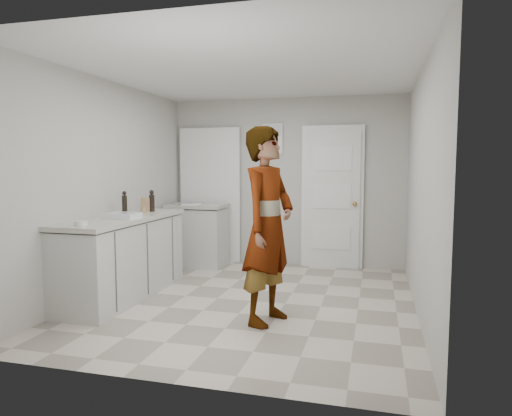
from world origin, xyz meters
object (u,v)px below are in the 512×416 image
(person, at_px, (268,225))
(baking_dish, at_px, (122,216))
(spice_jar, at_px, (143,210))
(cake_mix_box, at_px, (145,205))
(oil_cruet_a, at_px, (152,201))
(oil_cruet_b, at_px, (125,203))
(egg_bowl, at_px, (81,223))

(person, relative_size, baking_dish, 5.12)
(spice_jar, distance_m, baking_dish, 0.53)
(cake_mix_box, height_order, oil_cruet_a, oil_cruet_a)
(person, distance_m, baking_dish, 1.71)
(person, height_order, oil_cruet_a, person)
(oil_cruet_b, bearing_deg, spice_jar, 33.89)
(person, bearing_deg, oil_cruet_b, 88.07)
(cake_mix_box, xyz_separation_m, oil_cruet_a, (0.06, 0.05, 0.04))
(oil_cruet_a, height_order, baking_dish, oil_cruet_a)
(egg_bowl, bearing_deg, person, 12.65)
(oil_cruet_b, bearing_deg, oil_cruet_a, 62.70)
(spice_jar, bearing_deg, person, -23.90)
(spice_jar, distance_m, egg_bowl, 1.16)
(oil_cruet_a, relative_size, baking_dish, 0.74)
(person, relative_size, oil_cruet_b, 6.82)
(oil_cruet_a, distance_m, egg_bowl, 1.39)
(spice_jar, xyz_separation_m, oil_cruet_b, (-0.18, -0.12, 0.09))
(person, height_order, egg_bowl, person)
(person, xyz_separation_m, oil_cruet_b, (-1.91, 0.64, 0.12))
(oil_cruet_a, relative_size, egg_bowl, 2.25)
(person, height_order, cake_mix_box, person)
(cake_mix_box, bearing_deg, spice_jar, -83.12)
(oil_cruet_a, bearing_deg, spice_jar, -89.67)
(spice_jar, height_order, oil_cruet_b, oil_cruet_b)
(person, xyz_separation_m, egg_bowl, (-1.76, -0.39, 0.01))
(spice_jar, relative_size, oil_cruet_a, 0.28)
(oil_cruet_b, bearing_deg, person, -18.70)
(spice_jar, bearing_deg, oil_cruet_b, -146.11)
(cake_mix_box, bearing_deg, baking_dish, -95.30)
(cake_mix_box, relative_size, spice_jar, 2.35)
(person, relative_size, spice_jar, 24.99)
(baking_dish, bearing_deg, person, -7.94)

